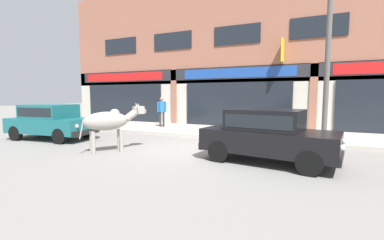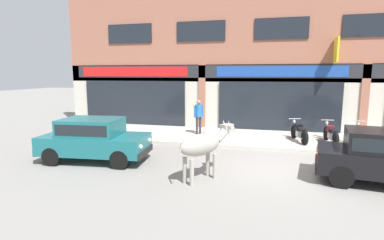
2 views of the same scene
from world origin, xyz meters
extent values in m
plane|color=gray|center=(0.00, 0.00, 0.00)|extent=(90.00, 90.00, 0.00)
cube|color=#B7AFA3|center=(0.00, 4.09, 0.07)|extent=(19.00, 3.78, 0.14)
cube|color=#9E604C|center=(0.00, 6.25, 5.49)|extent=(23.00, 0.55, 5.91)
cube|color=beige|center=(0.00, 6.25, 1.70)|extent=(23.00, 0.55, 3.40)
cube|color=#28282D|center=(0.00, 5.94, 3.05)|extent=(22.08, 0.08, 0.64)
cube|color=black|center=(-7.67, 5.93, 1.35)|extent=(5.83, 0.10, 2.40)
cube|color=red|center=(-7.67, 5.91, 3.05)|extent=(6.13, 0.05, 0.52)
cube|color=#9E604C|center=(-3.83, 5.96, 1.70)|extent=(0.36, 0.12, 3.40)
cube|color=black|center=(0.00, 5.93, 1.35)|extent=(5.83, 0.10, 2.40)
cube|color=#1E479E|center=(0.00, 5.91, 3.05)|extent=(6.13, 0.05, 0.52)
cube|color=#9E604C|center=(3.83, 5.96, 1.70)|extent=(0.36, 0.12, 3.40)
cube|color=black|center=(-7.82, 5.95, 5.06)|extent=(2.50, 0.06, 1.00)
cube|color=black|center=(-3.91, 5.95, 5.06)|extent=(2.50, 0.06, 1.00)
cube|color=black|center=(0.00, 5.95, 5.06)|extent=(2.50, 0.06, 1.00)
cube|color=black|center=(3.91, 5.95, 5.06)|extent=(2.50, 0.06, 1.00)
cube|color=yellow|center=(2.39, 5.53, 4.00)|extent=(0.08, 0.80, 1.10)
ellipsoid|color=#9E998E|center=(-2.25, -1.54, 1.02)|extent=(1.22, 1.45, 0.60)
sphere|color=#9E998E|center=(-2.09, -1.31, 1.25)|extent=(0.32, 0.32, 0.32)
cylinder|color=#9E998E|center=(-2.13, -1.10, 0.36)|extent=(0.12, 0.12, 0.72)
cylinder|color=#9E998E|center=(-1.89, -1.26, 0.36)|extent=(0.12, 0.12, 0.72)
cylinder|color=#9E998E|center=(-2.62, -1.81, 0.36)|extent=(0.12, 0.12, 0.72)
cylinder|color=#9E998E|center=(-2.38, -1.97, 0.36)|extent=(0.12, 0.12, 0.72)
cylinder|color=#9E998E|center=(-1.79, -0.86, 1.17)|extent=(0.46, 0.52, 0.43)
cube|color=#9E998E|center=(-1.64, -0.65, 1.34)|extent=(0.39, 0.42, 0.26)
cube|color=slate|center=(-1.54, -0.50, 1.30)|extent=(0.21, 0.21, 0.14)
cone|color=beige|center=(-1.75, -0.62, 1.52)|extent=(0.11, 0.13, 0.19)
cone|color=beige|center=(-1.58, -0.74, 1.52)|extent=(0.11, 0.13, 0.19)
cube|color=#9E998E|center=(-1.82, -0.62, 1.40)|extent=(0.14, 0.11, 0.10)
cube|color=#9E998E|center=(-1.55, -0.80, 1.40)|extent=(0.14, 0.11, 0.10)
cylinder|color=#9E998E|center=(-2.67, -2.15, 0.80)|extent=(0.13, 0.16, 0.60)
cylinder|color=black|center=(3.90, -0.08, 0.30)|extent=(0.62, 0.26, 0.60)
cylinder|color=black|center=(3.70, -1.51, 0.30)|extent=(0.62, 0.26, 0.60)
cylinder|color=black|center=(1.63, 0.25, 0.30)|extent=(0.62, 0.26, 0.60)
cylinder|color=black|center=(1.42, -1.17, 0.30)|extent=(0.62, 0.26, 0.60)
cube|color=black|center=(2.66, -0.63, 0.60)|extent=(3.69, 2.09, 0.60)
cube|color=black|center=(2.56, -0.61, 1.18)|extent=(2.09, 1.70, 0.56)
cube|color=black|center=(2.56, -0.61, 1.18)|extent=(1.94, 1.70, 0.35)
cube|color=black|center=(4.37, -0.88, 0.38)|extent=(0.34, 1.52, 0.20)
cube|color=black|center=(0.95, -0.38, 0.38)|extent=(0.34, 1.52, 0.20)
sphere|color=silver|center=(4.47, -0.41, 0.68)|extent=(0.14, 0.14, 0.14)
sphere|color=silver|center=(4.33, -1.36, 0.68)|extent=(0.14, 0.14, 0.14)
cube|color=red|center=(1.00, 0.12, 0.70)|extent=(0.05, 0.16, 0.14)
cube|color=red|center=(0.85, -0.86, 0.70)|extent=(0.05, 0.16, 0.14)
cylinder|color=black|center=(-5.04, 0.27, 0.30)|extent=(0.61, 0.24, 0.60)
cylinder|color=black|center=(-4.90, -1.17, 0.30)|extent=(0.61, 0.24, 0.60)
cylinder|color=black|center=(-7.33, 0.05, 0.30)|extent=(0.61, 0.24, 0.60)
cylinder|color=black|center=(-7.19, -1.39, 0.30)|extent=(0.61, 0.24, 0.60)
cube|color=#196066|center=(-6.12, -0.56, 0.60)|extent=(3.64, 1.93, 0.60)
cube|color=#196066|center=(-6.22, -0.57, 1.18)|extent=(2.03, 1.62, 0.56)
cube|color=black|center=(-6.22, -0.57, 1.18)|extent=(1.88, 1.62, 0.35)
cube|color=black|center=(-4.40, -0.39, 0.38)|extent=(0.26, 1.52, 0.20)
cube|color=black|center=(-7.84, -0.72, 0.38)|extent=(0.26, 1.52, 0.20)
sphere|color=silver|center=(-4.41, 0.09, 0.68)|extent=(0.14, 0.14, 0.14)
sphere|color=silver|center=(-4.32, -0.87, 0.68)|extent=(0.14, 0.14, 0.14)
cube|color=red|center=(-7.91, -0.23, 0.70)|extent=(0.05, 0.16, 0.14)
cube|color=red|center=(-7.82, -1.22, 0.70)|extent=(0.05, 0.16, 0.14)
cylinder|color=black|center=(0.67, 4.26, 0.42)|extent=(0.23, 0.57, 0.56)
cylinder|color=black|center=(0.98, 3.05, 0.42)|extent=(0.23, 0.57, 0.56)
cube|color=#B2B5BA|center=(0.83, 3.63, 0.46)|extent=(0.27, 0.36, 0.24)
cube|color=black|center=(0.79, 3.79, 0.72)|extent=(0.33, 0.45, 0.24)
cube|color=black|center=(0.89, 3.40, 0.70)|extent=(0.34, 0.56, 0.12)
cylinder|color=#B2B5BA|center=(0.69, 4.20, 0.72)|extent=(0.10, 0.27, 0.59)
cylinder|color=#B2B5BA|center=(0.68, 4.24, 1.00)|extent=(0.51, 0.16, 0.03)
sphere|color=silver|center=(0.66, 4.30, 0.88)|extent=(0.12, 0.12, 0.12)
cylinder|color=#B2B5BA|center=(0.81, 3.26, 0.38)|extent=(0.18, 0.48, 0.06)
cylinder|color=black|center=(1.98, 4.21, 0.42)|extent=(0.15, 0.57, 0.56)
cylinder|color=black|center=(2.10, 2.97, 0.42)|extent=(0.15, 0.57, 0.56)
cube|color=#B2B5BA|center=(2.04, 3.57, 0.46)|extent=(0.23, 0.34, 0.24)
cube|color=maroon|center=(2.03, 3.73, 0.72)|extent=(0.28, 0.42, 0.24)
cube|color=black|center=(2.07, 3.33, 0.70)|extent=(0.27, 0.54, 0.12)
cylinder|color=#B2B5BA|center=(1.99, 4.15, 0.72)|extent=(0.06, 0.27, 0.59)
cylinder|color=#B2B5BA|center=(1.99, 4.19, 1.00)|extent=(0.52, 0.08, 0.03)
sphere|color=silver|center=(1.98, 4.25, 0.88)|extent=(0.12, 0.12, 0.12)
cylinder|color=#B2B5BA|center=(1.97, 3.20, 0.38)|extent=(0.10, 0.48, 0.06)
cylinder|color=black|center=(3.21, 4.29, 0.42)|extent=(0.16, 0.57, 0.56)
cylinder|color=black|center=(3.06, 3.05, 0.42)|extent=(0.16, 0.57, 0.56)
cube|color=#B2B5BA|center=(3.13, 3.65, 0.46)|extent=(0.23, 0.34, 0.24)
cube|color=red|center=(3.15, 3.81, 0.72)|extent=(0.28, 0.42, 0.24)
cube|color=black|center=(3.11, 3.41, 0.70)|extent=(0.28, 0.54, 0.12)
cylinder|color=#B2B5BA|center=(3.20, 4.23, 0.72)|extent=(0.07, 0.27, 0.59)
cylinder|color=#B2B5BA|center=(3.20, 4.27, 1.00)|extent=(0.52, 0.09, 0.03)
sphere|color=silver|center=(3.21, 4.33, 0.88)|extent=(0.12, 0.12, 0.12)
cylinder|color=#B2B5BA|center=(2.98, 3.30, 0.38)|extent=(0.11, 0.48, 0.06)
cylinder|color=#2D2D33|center=(-3.66, 4.06, 0.55)|extent=(0.11, 0.11, 0.82)
cylinder|color=#2D2D33|center=(-3.53, 4.18, 0.55)|extent=(0.11, 0.11, 0.82)
cylinder|color=#236BB7|center=(-3.59, 4.12, 1.24)|extent=(0.32, 0.32, 0.56)
cylinder|color=#236BB7|center=(-3.74, 3.97, 1.21)|extent=(0.08, 0.08, 0.56)
cylinder|color=#236BB7|center=(-3.44, 4.27, 1.21)|extent=(0.08, 0.08, 0.56)
sphere|color=tan|center=(-3.59, 4.12, 1.64)|extent=(0.20, 0.20, 0.20)
cylinder|color=#595651|center=(4.18, 2.50, 2.79)|extent=(0.18, 0.18, 5.29)
camera|label=1|loc=(3.62, -7.83, 1.84)|focal=24.00mm
camera|label=2|loc=(-0.53, -9.33, 2.95)|focal=28.00mm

